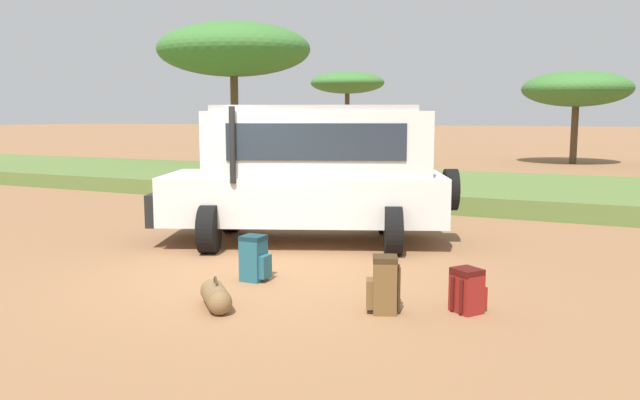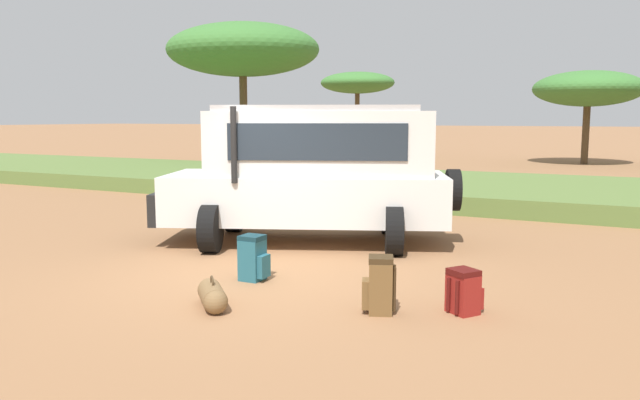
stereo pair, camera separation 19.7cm
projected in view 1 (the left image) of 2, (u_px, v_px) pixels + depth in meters
The scene contains 10 objects.
ground_plane at pixel (257, 276), 8.86m from camera, with size 320.00×320.00×0.00m, color #936642.
grass_bank at pixel (440, 188), 17.92m from camera, with size 120.00×7.00×0.44m.
safari_vehicle at pixel (311, 171), 11.08m from camera, with size 5.39×3.81×2.44m.
backpack_beside_front_wheel at pixel (254, 259), 8.58m from camera, with size 0.41×0.31×0.63m.
backpack_cluster_center at pixel (467, 291), 7.19m from camera, with size 0.43×0.44×0.52m.
backpack_near_rear_wheel at pixel (384, 285), 7.16m from camera, with size 0.43×0.39×0.66m.
duffel_bag_low_black_case at pixel (216, 296), 7.35m from camera, with size 0.66×0.67×0.39m.
acacia_tree_far_left at pixel (234, 50), 26.64m from camera, with size 6.71×6.06×6.23m.
acacia_tree_left_mid at pixel (347, 83), 36.83m from camera, with size 4.42×4.02×4.89m.
acacia_tree_centre_back at pixel (577, 89), 29.76m from camera, with size 5.06×5.52×4.43m.
Camera 1 is at (4.51, -7.42, 2.24)m, focal length 35.00 mm.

